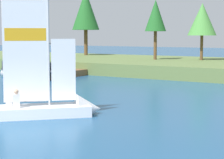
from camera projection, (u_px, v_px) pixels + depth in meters
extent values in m
plane|color=navy|center=(10.00, 134.00, 14.66)|extent=(200.00, 200.00, 0.00)
cylinder|color=brown|center=(86.00, 42.00, 49.90)|extent=(0.43, 0.43, 2.97)
cone|color=#1E5B23|center=(86.00, 10.00, 49.50)|extent=(3.20, 3.20, 4.64)
cylinder|color=brown|center=(155.00, 45.00, 40.87)|extent=(0.30, 0.30, 2.73)
cone|color=#1E5B23|center=(156.00, 15.00, 40.57)|extent=(2.05, 2.05, 3.01)
cylinder|color=brown|center=(202.00, 48.00, 40.07)|extent=(0.28, 0.28, 2.32)
cone|color=#47893D|center=(202.00, 19.00, 39.79)|extent=(2.71, 2.71, 3.03)
cube|color=brown|center=(65.00, 74.00, 34.96)|extent=(1.64, 4.97, 0.51)
cube|color=white|center=(40.00, 111.00, 17.85)|extent=(3.98, 4.09, 0.45)
cone|color=white|center=(89.00, 109.00, 18.35)|extent=(1.70, 1.69, 1.35)
cylinder|color=#B7B7BC|center=(49.00, 49.00, 17.68)|extent=(0.08, 0.08, 4.77)
cube|color=white|center=(26.00, 48.00, 17.45)|extent=(1.31, 1.38, 4.35)
cube|color=orange|center=(25.00, 34.00, 17.39)|extent=(1.18, 1.25, 0.52)
cube|color=white|center=(64.00, 70.00, 17.92)|extent=(0.73, 0.77, 2.61)
cylinder|color=#B7B7BC|center=(27.00, 101.00, 17.68)|extent=(1.33, 1.40, 0.06)
cube|color=silver|center=(16.00, 101.00, 17.25)|extent=(0.34, 0.34, 0.57)
sphere|color=tan|center=(16.00, 92.00, 17.21)|extent=(0.20, 0.20, 0.20)
cube|color=silver|center=(9.00, 99.00, 17.82)|extent=(0.34, 0.34, 0.53)
sphere|color=tan|center=(9.00, 91.00, 17.78)|extent=(0.20, 0.20, 0.20)
cylinder|color=#B2B2B7|center=(41.00, 74.00, 33.96)|extent=(5.45, 2.62, 0.60)
cylinder|color=#B2B2B7|center=(18.00, 75.00, 32.82)|extent=(5.45, 2.62, 0.60)
cube|color=#2D333D|center=(29.00, 70.00, 33.35)|extent=(5.96, 4.36, 0.10)
cube|color=#2D333D|center=(43.00, 65.00, 34.00)|extent=(4.85, 1.99, 0.60)
cube|color=#2D333D|center=(15.00, 67.00, 32.63)|extent=(4.85, 1.99, 0.60)
cylinder|color=#B2B2B7|center=(38.00, 58.00, 31.88)|extent=(0.06, 0.06, 2.03)
cylinder|color=#B2B2B7|center=(20.00, 56.00, 34.60)|extent=(0.06, 0.06, 2.03)
cube|color=#333842|center=(29.00, 43.00, 33.13)|extent=(4.40, 3.55, 0.08)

